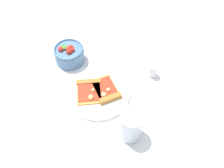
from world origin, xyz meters
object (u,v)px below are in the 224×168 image
plate (100,93)px  salad_bowl (69,54)px  pizza_slice_far (106,91)px  soda_glass (131,126)px  pizza_slice_near (89,90)px  pepper_shaker (153,70)px

plate → salad_bowl: (0.10, -0.19, 0.03)m
plate → salad_bowl: size_ratio=1.98×
plate → pizza_slice_far: 0.03m
pizza_slice_far → soda_glass: soda_glass is taller
plate → pizza_slice_near: size_ratio=2.12×
soda_glass → pizza_slice_near: bearing=-57.8°
plate → soda_glass: size_ratio=2.01×
plate → pizza_slice_far: bearing=165.6°
pizza_slice_far → pepper_shaker: size_ratio=1.99×
pizza_slice_far → soda_glass: bearing=108.1°
pizza_slice_near → pepper_shaker: (-0.26, -0.05, 0.01)m
plate → pizza_slice_near: pizza_slice_near is taller
pizza_slice_far → salad_bowl: salad_bowl is taller
pizza_slice_far → pepper_shaker: 0.21m
pizza_slice_near → salad_bowl: salad_bowl is taller
pizza_slice_far → pepper_shaker: bearing=-161.8°
pizza_slice_far → soda_glass: size_ratio=1.14×
plate → pizza_slice_near: 0.04m
plate → pizza_slice_near: bearing=-13.0°
soda_glass → pepper_shaker: soda_glass is taller
salad_bowl → soda_glass: bearing=116.2°
pizza_slice_near → pizza_slice_far: 0.07m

